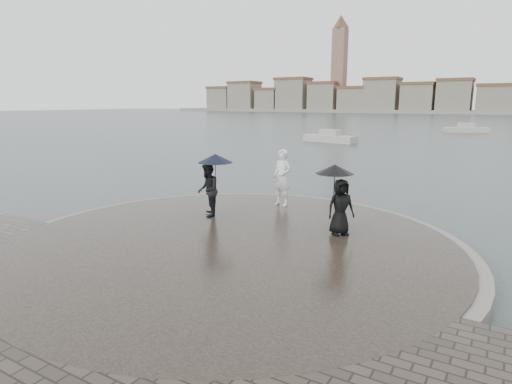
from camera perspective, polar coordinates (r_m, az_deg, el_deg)
The scene contains 8 objects.
ground at distance 9.26m, azimuth -15.82°, elevation -14.18°, with size 400.00×400.00×0.00m, color #2B3835.
kerb_ring at distance 11.67m, azimuth -3.28°, elevation -7.35°, with size 12.50×12.50×0.32m, color gray.
quay_tip at distance 11.66m, azimuth -3.29°, elevation -7.25°, with size 11.90×11.90×0.36m, color #2D261E.
statue at distance 15.26m, azimuth 3.50°, elevation 1.94°, with size 0.74×0.48×2.02m, color white.
visitor_left at distance 13.79m, azimuth -6.17°, elevation 1.43°, with size 1.33×1.21×2.04m.
visitor_right at distance 12.08m, azimuth 10.96°, elevation -0.28°, with size 1.25×1.10×1.95m.
far_skyline at distance 166.80m, azimuth 26.94°, elevation 11.19°, with size 260.00×20.00×37.00m.
boats at distance 51.03m, azimuth 29.44°, elevation 6.30°, with size 30.69×25.34×1.50m.
Camera 1 is at (6.18, -5.62, 4.00)m, focal length 30.00 mm.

